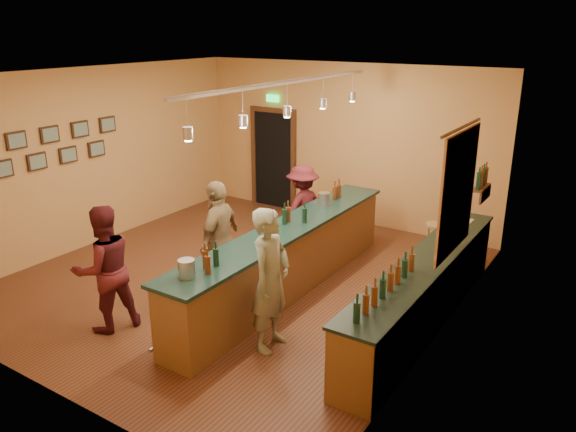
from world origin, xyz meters
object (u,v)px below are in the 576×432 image
Objects in this scene: customer_b at (220,239)px; bar_stool at (436,232)px; back_counter at (424,291)px; customer_c at (302,208)px; bartender at (271,280)px; customer_a at (104,269)px; tasting_bar at (287,255)px.

customer_b reaches higher than bar_stool.
customer_c is (-2.78, 1.42, 0.30)m from back_counter.
customer_c is at bearing -165.16° from bar_stool.
bartender is 1.03× the size of customer_b.
back_counter is 4.24m from customer_a.
tasting_bar is 1.76m from customer_c.
tasting_bar is 2.69m from bar_stool.
back_counter is 2.64× the size of customer_a.
customer_b is at bearing -164.42° from back_counter.
bartender is 1.65m from customer_b.
customer_c reaches higher than back_counter.
customer_b is at bearing 56.41° from bartender.
tasting_bar reaches higher than bar_stool.
back_counter is at bearing 144.22° from customer_a.
customer_b is (-1.45, 0.79, -0.03)m from bartender.
customer_c is (-1.38, 3.00, -0.14)m from bartender.
customer_a is 1.70m from customer_b.
bar_stool is at bearing 119.90° from customer_c.
bartender reaches higher than customer_b.
back_counter is 6.19× the size of bar_stool.
customer_b is (0.63, 1.58, 0.03)m from customer_a.
customer_a is at bearing -145.69° from back_counter.
customer_a is at bearing -122.74° from tasting_bar.
bartender is 2.23m from customer_a.
customer_b reaches higher than customer_a.
back_counter is 0.89× the size of tasting_bar.
customer_b is (-0.78, -0.61, 0.28)m from tasting_bar.
bartender reaches higher than back_counter.
back_counter is 2.55× the size of customer_b.
bartender is at bearing 130.87° from customer_a.
back_counter is at bearing -75.46° from bar_stool.
customer_b is (-2.85, -0.80, 0.40)m from back_counter.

